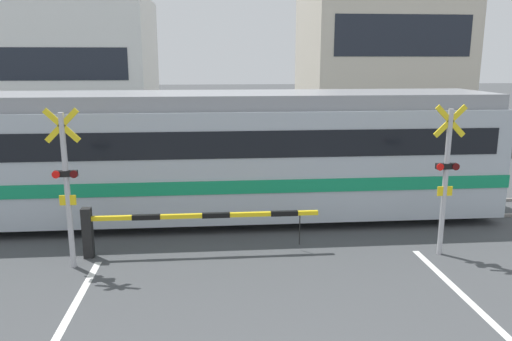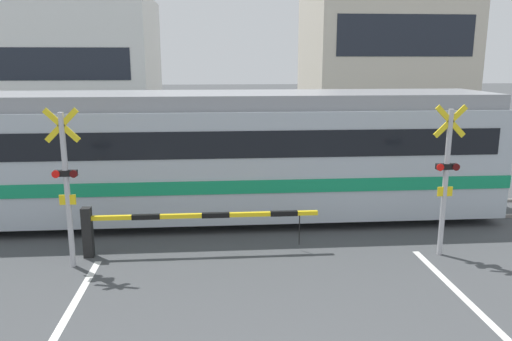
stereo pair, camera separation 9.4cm
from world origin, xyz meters
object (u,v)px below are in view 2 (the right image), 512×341
Objects in this scene: crossing_barrier_far at (314,168)px; crossing_signal_right at (446,174)px; crossing_barrier_near at (158,223)px; pedestrian at (260,141)px; commuter_train at (113,153)px; crossing_signal_left at (66,181)px.

crossing_signal_right is at bearing -73.37° from crossing_barrier_far.
crossing_barrier_near is at bearing 175.35° from crossing_signal_right.
pedestrian reaches higher than crossing_barrier_near.
crossing_signal_right is (7.41, -3.06, 0.02)m from commuter_train.
pedestrian is at bearing 63.02° from crossing_signal_left.
crossing_signal_left is at bearing -116.98° from pedestrian.
commuter_train is at bearing -125.60° from pedestrian.
crossing_barrier_near is 1.00× the size of crossing_barrier_far.
crossing_signal_right is at bearing -22.43° from commuter_train.
commuter_train is 3.09m from crossing_barrier_near.
commuter_train reaches higher than pedestrian.
crossing_signal_right is (7.72, 0.00, 0.00)m from crossing_signal_left.
crossing_signal_left is 7.72m from crossing_signal_right.
crossing_signal_left is 1.80× the size of pedestrian.
crossing_signal_left is at bearing -137.14° from crossing_barrier_far.
pedestrian is at bearing 108.92° from crossing_signal_right.
crossing_signal_left is (-0.31, -3.06, 0.02)m from commuter_train.
commuter_train is 6.11× the size of crossing_signal_left.
crossing_signal_left and crossing_signal_right have the same top height.
pedestrian is (-3.11, 9.06, -0.74)m from crossing_signal_right.
commuter_train is at bearing 84.14° from crossing_signal_left.
crossing_signal_right is at bearing -71.08° from pedestrian.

